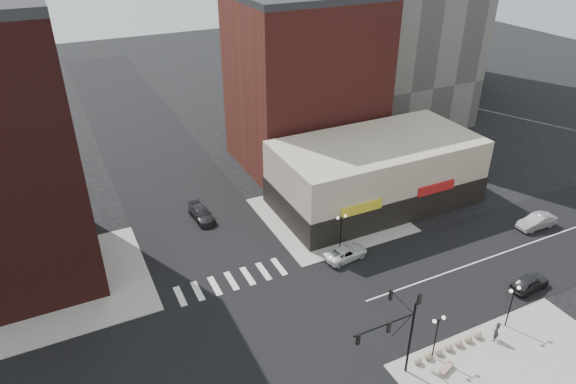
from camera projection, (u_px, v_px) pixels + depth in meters
ground at (267, 336)px, 43.36m from camera, size 240.00×240.00×0.00m
road_ew at (267, 336)px, 43.35m from camera, size 200.00×14.00×0.02m
road_ns at (267, 336)px, 43.35m from camera, size 14.00×200.00×0.02m
sidewalk_nw at (67, 285)px, 49.14m from camera, size 15.00×15.00×0.12m
sidewalk_ne at (329, 215)px, 60.25m from camera, size 15.00×15.00×0.12m
building_ne_midrise at (305, 84)px, 68.38m from camera, size 18.00×15.00×22.00m
building_ne_row at (375, 177)px, 61.55m from camera, size 24.20×12.20×8.00m
traffic_signal at (399, 325)px, 37.57m from camera, size 5.59×3.09×7.77m
street_lamp_se_a at (438, 327)px, 39.69m from camera, size 1.22×0.32×4.16m
street_lamp_se_b at (513, 297)px, 42.76m from camera, size 1.22×0.32×4.16m
street_lamp_ne at (341, 224)px, 52.62m from camera, size 1.22×0.32×4.16m
bollard_row at (449, 347)px, 41.72m from camera, size 6.95×0.65×0.65m
white_suv at (346, 253)px, 52.65m from camera, size 4.98×2.77×1.32m
dark_sedan_east at (530, 283)px, 48.43m from camera, size 4.28×1.98×1.42m
silver_sedan at (537, 221)px, 57.66m from camera, size 4.77×1.80×1.55m
dark_sedan_north at (202, 214)px, 59.22m from camera, size 2.34×4.98×1.40m
pedestrian at (496, 332)px, 42.39m from camera, size 0.82×0.75×1.88m
stone_bench at (446, 369)px, 39.93m from camera, size 1.67×0.98×0.37m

